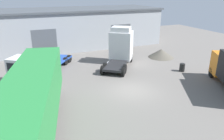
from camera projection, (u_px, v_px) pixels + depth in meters
name	position (u px, v px, depth m)	size (l,w,h in m)	color
ground_plane	(132.00, 90.00, 19.38)	(60.00, 60.00, 0.00)	slate
warehouse_building	(77.00, 27.00, 34.35)	(25.74, 9.59, 5.74)	#93999E
tractor_unit_white	(120.00, 47.00, 25.71)	(5.64, 6.31, 4.41)	silver
container_trailer_green	(31.00, 103.00, 11.75)	(5.42, 12.65, 4.16)	#28843D
flatbed_truck_white	(33.00, 67.00, 21.41)	(7.29, 8.44, 2.66)	silver
gravel_pile	(161.00, 53.00, 28.73)	(3.34, 3.34, 1.12)	#565147
oil_drum	(182.00, 67.00, 23.80)	(0.58, 0.58, 0.88)	black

